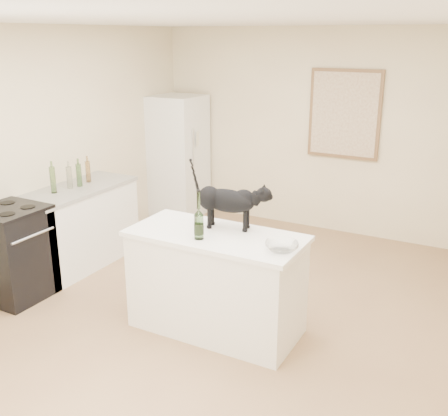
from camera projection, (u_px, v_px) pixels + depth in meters
floor at (218, 315)px, 4.97m from camera, size 5.50×5.50×0.00m
ceiling at (216, 20)px, 4.17m from camera, size 5.50×5.50×0.00m
wall_back at (321, 132)px, 6.87m from camera, size 4.50×0.00×4.50m
wall_left at (29, 154)px, 5.59m from camera, size 0.00×5.50×5.50m
island_base at (216, 284)px, 4.62m from camera, size 1.44×0.67×0.86m
island_top at (216, 236)px, 4.48m from camera, size 1.50×0.70×0.04m
left_cabinets at (78, 228)px, 5.97m from camera, size 0.60×1.40×0.86m
left_countertop at (75, 189)px, 5.83m from camera, size 0.62×1.44×0.04m
stove at (13, 254)px, 5.21m from camera, size 0.60×0.60×0.90m
fridge at (178, 156)px, 7.55m from camera, size 0.68×0.68×1.70m
artwork_frame at (344, 114)px, 6.63m from camera, size 0.90×0.03×1.10m
artwork_canvas at (344, 114)px, 6.61m from camera, size 0.82×0.00×1.02m
black_cat at (227, 204)px, 4.54m from camera, size 0.66×0.32×0.44m
wine_bottle at (199, 218)px, 4.31m from camera, size 0.08×0.08×0.36m
glass_bowl at (282, 247)px, 4.11m from camera, size 0.34×0.34×0.06m
fridge_paper at (198, 139)px, 7.30m from camera, size 0.04×0.15×0.20m
counter_bottle_cluster at (71, 176)px, 5.79m from camera, size 0.12×0.57×0.28m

